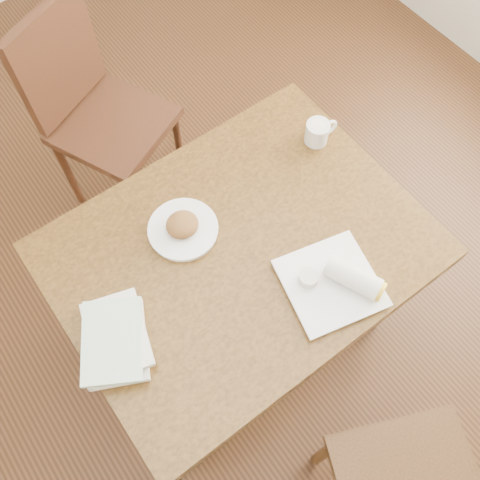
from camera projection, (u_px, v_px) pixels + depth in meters
ground at (240, 326)px, 2.30m from camera, size 4.00×5.00×0.01m
table at (240, 260)px, 1.70m from camera, size 1.11×0.85×0.75m
chair_far at (93, 105)px, 2.15m from camera, size 0.56×0.56×0.95m
plate_scone at (183, 228)px, 1.64m from camera, size 0.22×0.22×0.07m
coffee_mug at (318, 132)px, 1.78m from camera, size 0.12×0.08×0.08m
plate_burrito at (338, 282)px, 1.55m from camera, size 0.32×0.32×0.09m
book_stack at (115, 339)px, 1.46m from camera, size 0.26×0.29×0.06m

